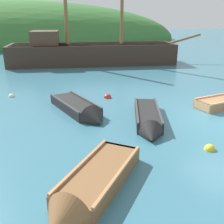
{
  "coord_description": "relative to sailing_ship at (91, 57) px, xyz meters",
  "views": [
    {
      "loc": [
        -7.81,
        -8.04,
        4.15
      ],
      "look_at": [
        -4.27,
        1.7,
        0.36
      ],
      "focal_mm": 43.23,
      "sensor_mm": 36.0,
      "label": 1
    }
  ],
  "objects": [
    {
      "name": "ground_plane",
      "position": [
        1.44,
        -14.88,
        -0.63
      ],
      "size": [
        120.0,
        120.0,
        0.0
      ],
      "primitive_type": "plane",
      "color": "teal"
    },
    {
      "name": "shore_hill",
      "position": [
        -5.42,
        20.99,
        -0.63
      ],
      "size": [
        51.54,
        22.06,
        12.04
      ],
      "primitive_type": "ellipsoid",
      "color": "#387033",
      "rests_on": "ground"
    },
    {
      "name": "sailing_ship",
      "position": [
        0.0,
        0.0,
        0.0
      ],
      "size": [
        16.76,
        6.4,
        10.57
      ],
      "rotation": [
        0.0,
        0.0,
        -0.22
      ],
      "color": "#38281E",
      "rests_on": "ground"
    },
    {
      "name": "rowboat_near_dock",
      "position": [
        -1.6,
        -14.04,
        -0.48
      ],
      "size": [
        2.41,
        3.98,
        0.92
      ],
      "rotation": [
        0.0,
        0.0,
        4.31
      ],
      "color": "black",
      "rests_on": "ground"
    },
    {
      "name": "rowboat_far",
      "position": [
        -3.86,
        -11.97,
        -0.48
      ],
      "size": [
        1.93,
        4.05,
        1.07
      ],
      "rotation": [
        0.0,
        0.0,
        4.93
      ],
      "color": "black",
      "rests_on": "ground"
    },
    {
      "name": "rowboat_outer_right",
      "position": [
        -5.0,
        -17.58,
        -0.48
      ],
      "size": [
        3.38,
        3.48,
        1.1
      ],
      "rotation": [
        0.0,
        0.0,
        3.95
      ],
      "color": "brown",
      "rests_on": "ground"
    },
    {
      "name": "buoy_white",
      "position": [
        -6.7,
        -8.2,
        -0.63
      ],
      "size": [
        0.32,
        0.32,
        0.32
      ],
      "primitive_type": "sphere",
      "color": "white",
      "rests_on": "ground"
    },
    {
      "name": "buoy_yellow",
      "position": [
        -0.73,
        -16.67,
        -0.63
      ],
      "size": [
        0.36,
        0.36,
        0.36
      ],
      "primitive_type": "sphere",
      "color": "yellow",
      "rests_on": "ground"
    },
    {
      "name": "buoy_red",
      "position": [
        -1.96,
        -10.1,
        -0.63
      ],
      "size": [
        0.41,
        0.41,
        0.41
      ],
      "primitive_type": "sphere",
      "color": "red",
      "rests_on": "ground"
    }
  ]
}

